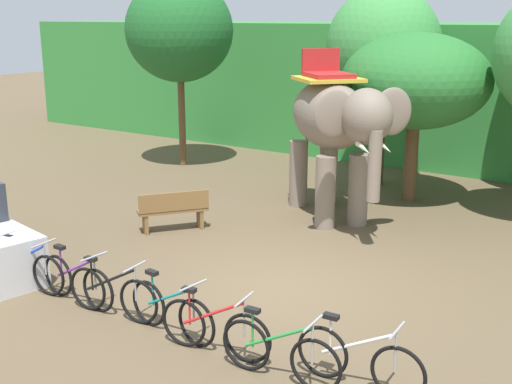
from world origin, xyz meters
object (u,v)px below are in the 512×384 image
object	(u,v)px
bike_green	(279,353)
bike_white	(359,360)
tree_far_right	(416,81)
tree_center_left	(179,30)
bike_blue	(27,268)
tree_right	(383,47)
wooden_bench	(173,210)
bike_teal	(172,311)
bike_red	(215,328)
bike_black	(112,293)
elephant	(334,123)
bike_purple	(77,281)

from	to	relation	value
bike_green	bike_white	size ratio (longest dim) A/B	1.00
tree_far_right	bike_white	bearing A→B (deg)	-72.74
tree_center_left	bike_blue	size ratio (longest dim) A/B	3.29
tree_right	bike_green	distance (m)	10.99
tree_center_left	wooden_bench	xyz separation A→B (m)	(4.02, -5.09, -3.59)
bike_white	wooden_bench	world-z (taller)	bike_white
tree_right	bike_white	size ratio (longest dim) A/B	3.07
bike_teal	bike_green	size ratio (longest dim) A/B	1.00
bike_blue	wooden_bench	world-z (taller)	bike_blue
bike_red	bike_black	bearing A→B (deg)	178.68
tree_center_left	tree_right	xyz separation A→B (m)	(5.99, 1.14, -0.38)
bike_red	elephant	bearing A→B (deg)	103.59
tree_right	tree_far_right	xyz separation A→B (m)	(1.33, -1.07, -0.72)
elephant	bike_green	bearing A→B (deg)	-67.87
elephant	bike_green	world-z (taller)	elephant
bike_blue	wooden_bench	xyz separation A→B (m)	(0.01, 3.75, 0.09)
elephant	tree_center_left	bearing A→B (deg)	159.49
bike_blue	bike_black	size ratio (longest dim) A/B	1.00
bike_purple	bike_red	world-z (taller)	same
elephant	bike_white	size ratio (longest dim) A/B	2.23
bike_teal	bike_white	world-z (taller)	same
bike_teal	tree_right	bearing A→B (deg)	96.63
tree_right	bike_red	distance (m)	10.67
tree_far_right	elephant	world-z (taller)	tree_far_right
bike_red	bike_purple	bearing A→B (deg)	178.51
tree_center_left	tree_far_right	size ratio (longest dim) A/B	1.36
bike_red	bike_green	bearing A→B (deg)	-3.69
tree_right	bike_black	world-z (taller)	tree_right
bike_purple	bike_black	bearing A→B (deg)	-1.92
bike_green	bike_purple	bearing A→B (deg)	177.90
tree_far_right	bike_white	xyz separation A→B (m)	(2.66, -8.56, -2.58)
tree_right	wooden_bench	distance (m)	7.28
bike_teal	bike_white	bearing A→B (deg)	4.79
bike_red	bike_white	xyz separation A→B (m)	(2.00, 0.32, 0.00)
bike_blue	bike_black	distance (m)	1.96
wooden_bench	bike_teal	bearing A→B (deg)	-49.40
bike_purple	bike_black	xyz separation A→B (m)	(0.82, -0.03, 0.00)
bike_purple	bike_teal	bearing A→B (deg)	0.37
bike_blue	bike_green	size ratio (longest dim) A/B	1.00
elephant	wooden_bench	bearing A→B (deg)	-131.95
bike_white	tree_center_left	bearing A→B (deg)	139.63
bike_white	wooden_bench	xyz separation A→B (m)	(-5.96, 3.39, 0.09)
bike_black	bike_teal	xyz separation A→B (m)	(1.16, 0.04, 0.00)
bike_blue	bike_red	world-z (taller)	same
tree_center_left	bike_red	size ratio (longest dim) A/B	3.30
elephant	bike_green	size ratio (longest dim) A/B	2.23
tree_far_right	wooden_bench	distance (m)	6.61
tree_far_right	bike_purple	xyz separation A→B (m)	(-2.17, -8.81, -2.58)
elephant	bike_green	xyz separation A→B (m)	(2.63, -6.47, -1.82)
bike_teal	bike_green	distance (m)	1.94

